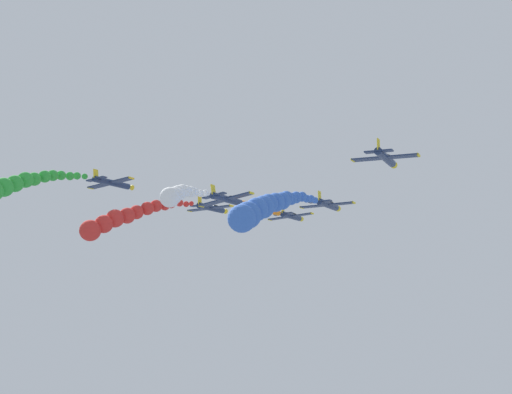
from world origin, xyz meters
name	(u,v)px	position (x,y,z in m)	size (l,w,h in m)	color
airplane_lead	(292,216)	(-0.41, 17.39, 100.35)	(9.55, 10.35, 2.47)	navy
smoke_trail_lead	(253,209)	(-0.70, 0.16, 99.83)	(2.57, 15.83, 2.67)	orange
airplane_left_inner	(212,208)	(-12.00, 5.15, 101.24)	(9.57, 10.35, 2.34)	navy
smoke_trail_left_inner	(122,218)	(-15.31, -17.10, 97.18)	(7.28, 22.13, 8.38)	red
airplane_right_inner	(328,205)	(12.01, 3.49, 100.25)	(9.57, 10.35, 2.33)	navy
smoke_trail_right_inner	(263,208)	(11.51, -21.54, 96.73)	(3.63, 26.03, 7.59)	blue
airplane_left_outer	(227,199)	(-0.62, -9.20, 100.32)	(9.49, 10.35, 2.82)	navy
smoke_trail_left_outer	(179,194)	(1.36, -25.99, 98.63)	(4.73, 15.15, 4.42)	white
airplane_right_outer	(113,183)	(-24.28, -9.11, 104.83)	(9.53, 10.35, 2.61)	navy
smoke_trail_right_outer	(12,186)	(-24.19, -30.68, 100.87)	(3.32, 21.50, 8.24)	green
airplane_trailing	(386,158)	(24.72, -8.75, 104.74)	(9.56, 10.35, 2.32)	navy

